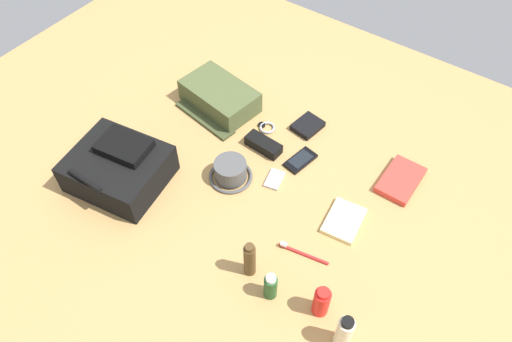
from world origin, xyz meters
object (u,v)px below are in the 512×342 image
Objects in this scene: lotion_bottle at (344,332)px; wallet at (308,126)px; paperback_novel at (401,180)px; cell_phone at (300,160)px; shampoo_bottle at (271,286)px; wristwatch at (266,127)px; sunscreen_spray at (321,302)px; sunglasses_case at (263,145)px; media_player at (275,179)px; toothbrush at (301,252)px; backpack at (119,167)px; cologne_bottle at (250,260)px; toiletry_pouch at (219,97)px; notepad at (344,221)px; bucket_hat at (230,171)px.

lotion_bottle is 0.83m from wallet.
cell_phone is at bearing 19.91° from paperback_novel.
shampoo_bottle is 0.69m from wristwatch.
cell_phone is (0.35, -0.45, -0.05)m from sunscreen_spray.
paperback_novel is 1.33× the size of sunglasses_case.
sunglasses_case reaches higher than wristwatch.
toothbrush reaches higher than media_player.
toothbrush is (-0.00, -0.17, -0.04)m from shampoo_bottle.
sunglasses_case is (-0.05, 0.09, 0.01)m from wristwatch.
media_player is (-0.44, -0.31, -0.06)m from backpack.
cologne_bottle reaches higher than sunscreen_spray.
lotion_bottle is at bearing 147.23° from toiletry_pouch.
sunglasses_case is (0.40, -0.11, 0.01)m from notepad.
cologne_bottle is 1.61× the size of media_player.
sunscreen_spray is (-0.82, 0.02, -0.01)m from backpack.
cologne_bottle reaches higher than sunglasses_case.
shampoo_bottle is 0.77× the size of sunglasses_case.
notepad is at bearing 163.47° from toiletry_pouch.
lotion_bottle reaches higher than media_player.
shampoo_bottle is (-0.36, 0.29, 0.02)m from bucket_hat.
wallet reaches higher than wristwatch.
sunscreen_spray reaches higher than toiletry_pouch.
lotion_bottle is at bearing 131.83° from cell_phone.
cologne_bottle is 0.51m from sunglasses_case.
sunglasses_case is at bearing -38.49° from lotion_bottle.
media_player is at bearing 130.96° from wristwatch.
sunscreen_spray reaches higher than wristwatch.
toothbrush is 0.46m from sunglasses_case.
bucket_hat is at bearing 96.92° from wristwatch.
sunscreen_spray is at bearing 138.91° from toothbrush.
sunglasses_case is (0.35, -0.30, 0.01)m from toothbrush.
backpack reaches higher than paperback_novel.
cologne_bottle is 0.64m from paperback_novel.
wristwatch is at bearing 44.93° from wallet.
wallet reaches higher than toothbrush.
media_player is 0.56× the size of toothbrush.
backpack is at bearing 34.68° from media_player.
sunscreen_spray is at bearing -176.18° from cologne_bottle.
cologne_bottle is (0.24, 0.02, 0.02)m from sunscreen_spray.
backpack is 0.92m from lotion_bottle.
wallet is at bearing -5.16° from paperback_novel.
sunscreen_spray is at bearing -25.35° from lotion_bottle.
toothbrush is (-0.40, 0.39, 0.00)m from wristwatch.
sunscreen_spray reaches higher than cell_phone.
media_player is 0.62× the size of notepad.
paperback_novel reaches higher than cell_phone.
shampoo_bottle is 1.51× the size of wristwatch.
bucket_hat is at bearing -25.49° from sunscreen_spray.
wristwatch is 0.56m from toothbrush.
bucket_hat is 0.16m from media_player.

